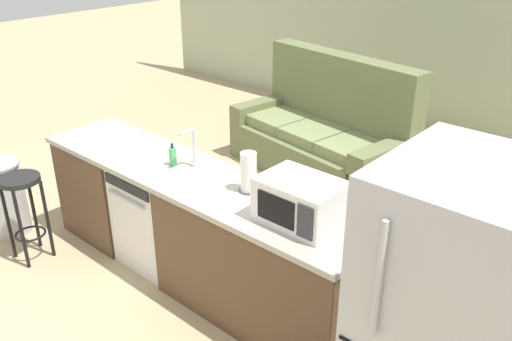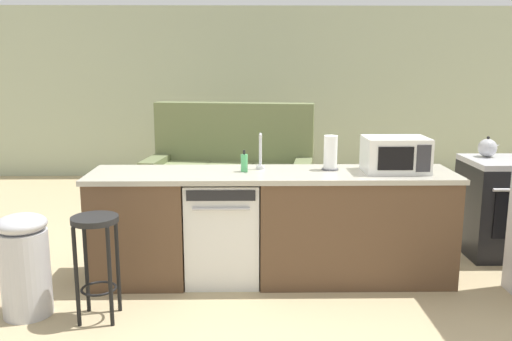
% 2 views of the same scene
% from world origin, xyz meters
% --- Properties ---
extents(ground_plane, '(24.00, 24.00, 0.00)m').
position_xyz_m(ground_plane, '(0.00, 0.00, 0.00)').
color(ground_plane, tan).
extents(wall_back, '(10.00, 0.06, 2.60)m').
position_xyz_m(wall_back, '(0.30, 4.20, 1.30)').
color(wall_back, '#A8B293').
rests_on(wall_back, ground_plane).
extents(kitchen_counter, '(2.94, 0.66, 0.90)m').
position_xyz_m(kitchen_counter, '(0.24, 0.00, 0.42)').
color(kitchen_counter, brown).
rests_on(kitchen_counter, ground_plane).
extents(dishwasher, '(0.58, 0.61, 0.84)m').
position_xyz_m(dishwasher, '(-0.25, -0.00, 0.42)').
color(dishwasher, silver).
rests_on(dishwasher, ground_plane).
extents(microwave, '(0.50, 0.37, 0.28)m').
position_xyz_m(microwave, '(1.14, -0.00, 1.04)').
color(microwave, white).
rests_on(microwave, kitchen_counter).
extents(sink_faucet, '(0.07, 0.18, 0.30)m').
position_xyz_m(sink_faucet, '(0.06, 0.11, 1.03)').
color(sink_faucet, silver).
rests_on(sink_faucet, kitchen_counter).
extents(paper_towel_roll, '(0.14, 0.14, 0.28)m').
position_xyz_m(paper_towel_roll, '(0.63, 0.09, 1.04)').
color(paper_towel_roll, '#4C4C51').
rests_on(paper_towel_roll, kitchen_counter).
extents(soap_bottle, '(0.06, 0.06, 0.18)m').
position_xyz_m(soap_bottle, '(-0.07, 0.02, 0.97)').
color(soap_bottle, '#4CB266').
rests_on(soap_bottle, kitchen_counter).
extents(bar_stool, '(0.32, 0.32, 0.74)m').
position_xyz_m(bar_stool, '(-1.09, -0.71, 0.54)').
color(bar_stool, black).
rests_on(bar_stool, ground_plane).
extents(trash_bin, '(0.35, 0.35, 0.74)m').
position_xyz_m(trash_bin, '(-1.61, -0.64, 0.38)').
color(trash_bin, '#B7B7BC').
rests_on(trash_bin, ground_plane).
extents(couch, '(2.12, 1.20, 1.27)m').
position_xyz_m(couch, '(-0.25, 2.32, 0.39)').
color(couch, '#667047').
rests_on(couch, ground_plane).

